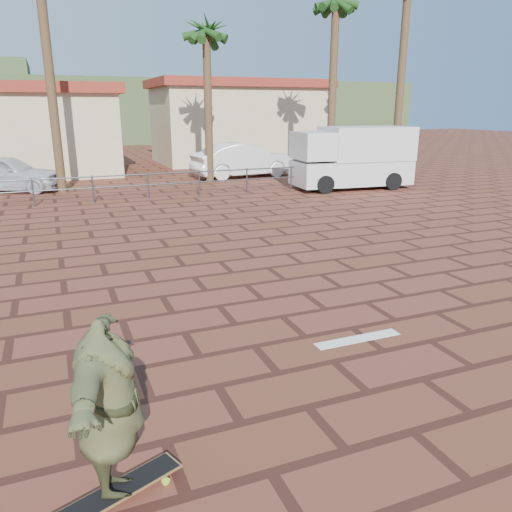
{
  "coord_description": "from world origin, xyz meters",
  "views": [
    {
      "loc": [
        -3.3,
        -6.96,
        3.35
      ],
      "look_at": [
        -0.08,
        0.96,
        0.8
      ],
      "focal_mm": 35.0,
      "sensor_mm": 36.0,
      "label": 1
    }
  ],
  "objects_px": {
    "campervan": "(353,156)",
    "car_silver": "(5,173)",
    "skateboarder": "(110,409)",
    "longboard": "(118,492)",
    "car_white": "(243,160)"
  },
  "relations": [
    {
      "from": "longboard",
      "to": "campervan",
      "type": "height_order",
      "value": "campervan"
    },
    {
      "from": "skateboarder",
      "to": "campervan",
      "type": "height_order",
      "value": "campervan"
    },
    {
      "from": "skateboarder",
      "to": "car_silver",
      "type": "xyz_separation_m",
      "value": [
        -2.04,
        19.15,
        -0.18
      ]
    },
    {
      "from": "longboard",
      "to": "car_white",
      "type": "relative_size",
      "value": 0.24
    },
    {
      "from": "car_silver",
      "to": "skateboarder",
      "type": "bearing_deg",
      "value": -154.41
    },
    {
      "from": "longboard",
      "to": "skateboarder",
      "type": "xyz_separation_m",
      "value": [
        -0.0,
        -0.0,
        0.84
      ]
    },
    {
      "from": "longboard",
      "to": "car_silver",
      "type": "bearing_deg",
      "value": 74.47
    },
    {
      "from": "campervan",
      "to": "car_silver",
      "type": "xyz_separation_m",
      "value": [
        -13.73,
        4.55,
        -0.6
      ]
    },
    {
      "from": "longboard",
      "to": "car_silver",
      "type": "xyz_separation_m",
      "value": [
        -2.04,
        19.15,
        0.66
      ]
    },
    {
      "from": "skateboarder",
      "to": "campervan",
      "type": "distance_m",
      "value": 18.71
    },
    {
      "from": "skateboarder",
      "to": "car_silver",
      "type": "distance_m",
      "value": 19.26
    },
    {
      "from": "car_white",
      "to": "skateboarder",
      "type": "bearing_deg",
      "value": 150.47
    },
    {
      "from": "skateboarder",
      "to": "campervan",
      "type": "bearing_deg",
      "value": -28.23
    },
    {
      "from": "campervan",
      "to": "car_silver",
      "type": "distance_m",
      "value": 14.48
    },
    {
      "from": "longboard",
      "to": "skateboarder",
      "type": "distance_m",
      "value": 0.84
    }
  ]
}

